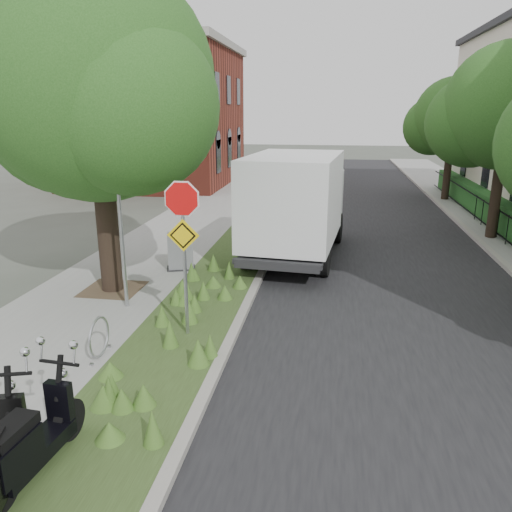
{
  "coord_description": "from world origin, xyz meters",
  "views": [
    {
      "loc": [
        1.4,
        -8.34,
        4.47
      ],
      "look_at": [
        -0.27,
        2.33,
        1.3
      ],
      "focal_mm": 35.0,
      "sensor_mm": 36.0,
      "label": 1
    }
  ],
  "objects_px": {
    "sign_assembly": "(183,227)",
    "utility_cabinet": "(180,252)",
    "box_truck": "(297,201)",
    "scooter_far": "(25,451)"
  },
  "relations": [
    {
      "from": "sign_assembly",
      "to": "utility_cabinet",
      "type": "relative_size",
      "value": 3.09
    },
    {
      "from": "box_truck",
      "to": "utility_cabinet",
      "type": "xyz_separation_m",
      "value": [
        -3.1,
        -2.07,
        -1.18
      ]
    },
    {
      "from": "sign_assembly",
      "to": "utility_cabinet",
      "type": "xyz_separation_m",
      "value": [
        -1.4,
        4.12,
        -1.71
      ]
    },
    {
      "from": "scooter_far",
      "to": "box_truck",
      "type": "height_order",
      "value": "box_truck"
    },
    {
      "from": "scooter_far",
      "to": "utility_cabinet",
      "type": "relative_size",
      "value": 1.84
    },
    {
      "from": "box_truck",
      "to": "utility_cabinet",
      "type": "relative_size",
      "value": 6.03
    },
    {
      "from": "sign_assembly",
      "to": "scooter_far",
      "type": "height_order",
      "value": "sign_assembly"
    },
    {
      "from": "sign_assembly",
      "to": "box_truck",
      "type": "distance_m",
      "value": 6.44
    },
    {
      "from": "sign_assembly",
      "to": "box_truck",
      "type": "xyz_separation_m",
      "value": [
        1.7,
        6.19,
        -0.53
      ]
    },
    {
      "from": "box_truck",
      "to": "utility_cabinet",
      "type": "bearing_deg",
      "value": -146.26
    }
  ]
}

